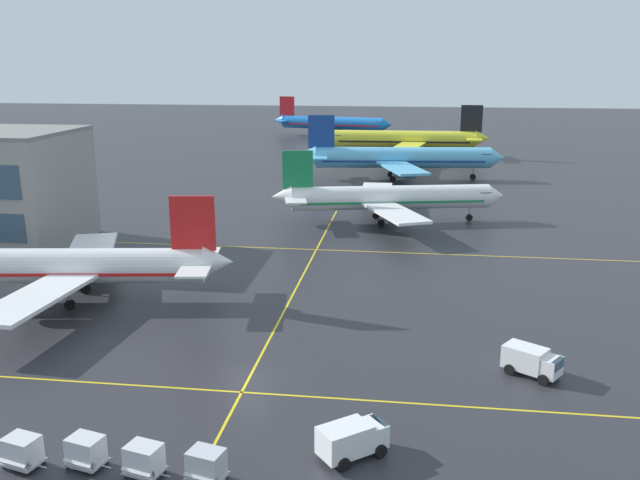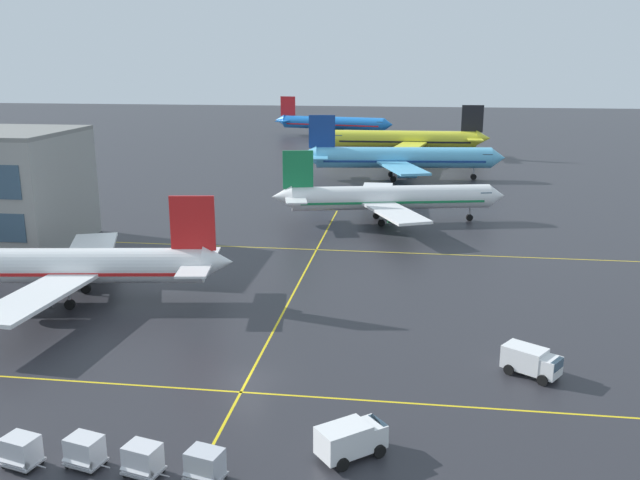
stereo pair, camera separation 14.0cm
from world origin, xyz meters
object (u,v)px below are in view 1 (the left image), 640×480
Objects in this scene: baggage_cart_row_leftmost at (22,451)px; airliner_second_row at (388,198)px; airliner_front_gate at (62,266)px; baggage_cart_row_middle at (144,460)px; airliner_far_right_stand at (331,123)px; service_truck_catering at (532,361)px; baggage_cart_row_fourth at (206,465)px; airliner_far_left_stand at (406,139)px; baggage_cart_row_second at (86,451)px; service_truck_red_van at (353,438)px; airliner_third_row at (400,158)px.

airliner_second_row is at bearing 74.08° from baggage_cart_row_leftmost.
airliner_front_gate reaches higher than baggage_cart_row_middle.
airliner_second_row is 0.90× the size of airliner_far_right_stand.
service_truck_catering is 1.54× the size of baggage_cart_row_fourth.
baggage_cart_row_middle and baggage_cart_row_fourth have the same top height.
airliner_second_row is at bearing 51.73° from airliner_front_gate.
airliner_front_gate is 1.00× the size of airliner_second_row.
airliner_far_left_stand is at bearing 81.52° from baggage_cart_row_leftmost.
service_truck_catering reaches higher than baggage_cart_row_second.
service_truck_red_van is at bearing 24.44° from baggage_cart_row_fourth.
airliner_front_gate is 34.63m from baggage_cart_row_fourth.
airliner_second_row is 64.45m from baggage_cart_row_fourth.
airliner_far_left_stand reaches higher than airliner_front_gate.
airliner_far_left_stand is at bearing 73.68° from airliner_front_gate.
airliner_front_gate is 7.52× the size of service_truck_catering.
service_truck_catering is at bearing -84.60° from airliner_far_left_stand.
service_truck_catering is at bearing 38.73° from baggage_cart_row_fourth.
baggage_cart_row_fourth is at bearing -155.56° from service_truck_red_van.
baggage_cart_row_fourth is (-19.97, -16.02, -0.17)m from service_truck_catering.
service_truck_catering reaches higher than baggage_cart_row_leftmost.
baggage_cart_row_fourth is (3.62, -0.05, 0.00)m from baggage_cart_row_middle.
airliner_third_row is at bearing -73.31° from airliner_far_right_stand.
airliner_second_row is at bearing -91.37° from airliner_third_row.
airliner_third_row reaches higher than baggage_cart_row_middle.
airliner_far_left_stand reaches higher than service_truck_red_van.
baggage_cart_row_middle is (-12.56, -132.66, -3.20)m from airliner_far_left_stand.
airliner_far_right_stand is at bearing 91.07° from baggage_cart_row_leftmost.
airliner_far_right_stand is (8.02, 148.79, 0.43)m from airliner_front_gate.
airliner_second_row is 60.47m from service_truck_red_van.
service_truck_red_van and service_truck_catering have the same top height.
service_truck_red_van is at bearing -82.71° from airliner_far_right_stand.
airliner_front_gate is 30.15m from baggage_cart_row_second.
airliner_far_right_stand is 12.95× the size of baggage_cart_row_second.
airliner_second_row is 36.52m from airliner_third_row.
airliner_third_row is 96.98m from service_truck_red_van.
airliner_far_left_stand is (0.67, 32.24, -0.02)m from airliner_third_row.
airliner_third_row is at bearing 85.29° from baggage_cart_row_fourth.
baggage_cart_row_fourth is (7.24, -0.41, 0.00)m from baggage_cart_row_second.
airliner_far_left_stand is 9.10× the size of service_truck_red_van.
service_truck_red_van is at bearing -37.42° from airliner_front_gate.
airliner_far_left_stand is at bearing 88.81° from airliner_third_row.
baggage_cart_row_fourth is at bearing -3.26° from baggage_cart_row_second.
baggage_cart_row_second is 1.00× the size of baggage_cart_row_middle.
baggage_cart_row_second is at bearing -98.81° from airliner_third_row.
airliner_front_gate is at bearing 129.92° from baggage_cart_row_fourth.
service_truck_catering is (12.16, 12.47, 0.00)m from service_truck_red_van.
baggage_cart_row_middle is (18.55, -26.44, -2.54)m from airliner_front_gate.
baggage_cart_row_second is (-15.05, -3.14, -0.17)m from service_truck_red_van.
airliner_far_right_stand is 175.87m from baggage_cart_row_fourth.
airliner_front_gate is at bearing 125.05° from baggage_cart_row_middle.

